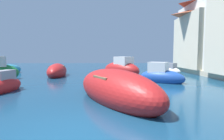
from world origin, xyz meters
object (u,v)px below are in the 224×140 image
object	(u,v)px
waterfront_building_annex	(212,36)
waterfront_building_far	(213,31)
moored_boat_8	(2,86)
moored_boat_10	(115,89)
moored_boat_7	(57,71)
moored_boat_0	(161,76)
moored_boat_9	(121,69)
moored_boat_3	(169,70)
moored_boat_5	(7,70)

from	to	relation	value
waterfront_building_annex	waterfront_building_far	distance (m)	0.53
moored_boat_8	moored_boat_10	xyz separation A→B (m)	(6.25, -2.07, 0.16)
moored_boat_7	waterfront_building_annex	size ratio (longest dim) A/B	0.67
moored_boat_0	moored_boat_8	distance (m)	10.50
moored_boat_8	waterfront_building_annex	bearing A→B (deg)	128.53
moored_boat_7	moored_boat_9	xyz separation A→B (m)	(6.36, 0.93, 0.15)
moored_boat_3	moored_boat_8	xyz separation A→B (m)	(-12.74, -10.09, 0.01)
moored_boat_7	waterfront_building_far	distance (m)	17.94
moored_boat_7	moored_boat_3	bearing A→B (deg)	-85.17
moored_boat_8	moored_boat_3	bearing A→B (deg)	135.41
moored_boat_8	moored_boat_10	world-z (taller)	moored_boat_10
waterfront_building_far	waterfront_building_annex	bearing A→B (deg)	90.00
waterfront_building_annex	moored_boat_3	bearing A→B (deg)	-169.70
moored_boat_0	moored_boat_7	xyz separation A→B (m)	(-8.99, 4.26, -0.01)
moored_boat_10	moored_boat_8	bearing A→B (deg)	43.30
moored_boat_9	moored_boat_10	world-z (taller)	moored_boat_9
moored_boat_7	moored_boat_8	size ratio (longest dim) A/B	1.50
moored_boat_8	moored_boat_9	bearing A→B (deg)	146.87
moored_boat_3	waterfront_building_annex	xyz separation A→B (m)	(5.30, 0.96, 3.89)
moored_boat_5	waterfront_building_annex	bearing A→B (deg)	112.37
moored_boat_3	waterfront_building_annex	distance (m)	6.64
waterfront_building_annex	waterfront_building_far	bearing A→B (deg)	-90.00
moored_boat_5	moored_boat_8	bearing A→B (deg)	47.30
moored_boat_9	waterfront_building_far	distance (m)	11.75
waterfront_building_far	moored_boat_3	bearing A→B (deg)	-171.31
moored_boat_3	moored_boat_5	distance (m)	17.95
moored_boat_3	moored_boat_10	world-z (taller)	moored_boat_10
moored_boat_7	moored_boat_10	distance (m)	11.14
moored_boat_7	moored_boat_8	bearing A→B (deg)	166.62
moored_boat_9	waterfront_building_annex	world-z (taller)	waterfront_building_annex
moored_boat_7	moored_boat_8	world-z (taller)	moored_boat_7
moored_boat_5	moored_boat_7	size ratio (longest dim) A/B	0.82
moored_boat_5	waterfront_building_far	bearing A→B (deg)	111.99
moored_boat_0	waterfront_building_far	xyz separation A→B (m)	(8.12, 7.45, 4.29)
moored_boat_3	waterfront_building_far	bearing A→B (deg)	-108.65
waterfront_building_annex	moored_boat_0	bearing A→B (deg)	-136.88
moored_boat_8	waterfront_building_annex	xyz separation A→B (m)	(18.04, 11.05, 3.88)
moored_boat_5	waterfront_building_annex	size ratio (longest dim) A/B	0.55
moored_boat_5	moored_boat_3	bearing A→B (deg)	110.10
moored_boat_9	moored_boat_10	xyz separation A→B (m)	(-1.03, -10.70, -0.07)
waterfront_building_annex	moored_boat_5	bearing A→B (deg)	-177.26
moored_boat_9	waterfront_building_annex	bearing A→B (deg)	-117.62
moored_boat_5	waterfront_building_annex	world-z (taller)	waterfront_building_annex
moored_boat_3	moored_boat_8	size ratio (longest dim) A/B	1.02
moored_boat_3	moored_boat_5	world-z (taller)	moored_boat_3
moored_boat_9	waterfront_building_far	size ratio (longest dim) A/B	0.58
moored_boat_7	waterfront_building_annex	distance (m)	17.85
moored_boat_3	moored_boat_10	xyz separation A→B (m)	(-6.48, -12.16, 0.17)
moored_boat_0	waterfront_building_annex	bearing A→B (deg)	80.00
moored_boat_3	waterfront_building_far	xyz separation A→B (m)	(5.30, 0.81, 4.39)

